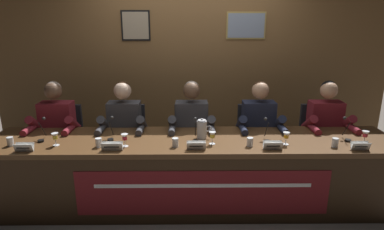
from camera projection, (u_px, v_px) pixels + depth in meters
name	position (u px, v px, depth m)	size (l,w,h in m)	color
ground_plane	(192.00, 203.00, 3.53)	(12.00, 12.00, 0.00)	#70665B
wall_back_panelled	(191.00, 63.00, 4.45)	(5.29, 0.14, 2.60)	brown
conference_table	(192.00, 164.00, 3.27)	(4.09, 0.79, 0.72)	brown
chair_far_left	(64.00, 145.00, 3.94)	(0.44, 0.44, 0.90)	black
panelist_far_left	(55.00, 128.00, 3.67)	(0.51, 0.48, 1.23)	black
nameplate_far_left	(24.00, 147.00, 3.00)	(0.17, 0.06, 0.08)	white
juice_glass_far_left	(55.00, 137.00, 3.13)	(0.06, 0.06, 0.12)	white
water_cup_far_left	(10.00, 142.00, 3.14)	(0.06, 0.06, 0.08)	silver
microphone_far_left	(42.00, 133.00, 3.26)	(0.06, 0.17, 0.22)	black
chair_left	(128.00, 145.00, 3.95)	(0.44, 0.44, 0.90)	black
panelist_left	(124.00, 128.00, 3.68)	(0.51, 0.48, 1.23)	black
nameplate_left	(112.00, 146.00, 3.02)	(0.19, 0.06, 0.08)	white
juice_glass_left	(125.00, 138.00, 3.10)	(0.06, 0.06, 0.12)	white
water_cup_left	(99.00, 143.00, 3.11)	(0.06, 0.06, 0.08)	silver
microphone_left	(111.00, 132.00, 3.29)	(0.06, 0.17, 0.22)	black
chair_center	(191.00, 144.00, 3.96)	(0.44, 0.44, 0.90)	black
panelist_center	(192.00, 128.00, 3.69)	(0.51, 0.48, 1.23)	black
nameplate_center	(196.00, 146.00, 3.04)	(0.18, 0.06, 0.08)	white
juice_glass_center	(212.00, 136.00, 3.16)	(0.06, 0.06, 0.12)	white
water_cup_center	(175.00, 143.00, 3.11)	(0.06, 0.06, 0.08)	silver
microphone_center	(195.00, 134.00, 3.25)	(0.06, 0.17, 0.22)	black
chair_right	(255.00, 144.00, 3.96)	(0.44, 0.44, 0.90)	black
panelist_right	(259.00, 128.00, 3.69)	(0.51, 0.48, 1.23)	black
nameplate_right	(273.00, 145.00, 3.04)	(0.18, 0.06, 0.08)	white
juice_glass_right	(286.00, 136.00, 3.15)	(0.06, 0.06, 0.12)	white
water_cup_right	(250.00, 142.00, 3.12)	(0.06, 0.06, 0.08)	silver
microphone_right	(267.00, 134.00, 3.25)	(0.06, 0.17, 0.22)	black
chair_far_right	(318.00, 144.00, 3.97)	(0.44, 0.44, 0.90)	black
panelist_far_right	(327.00, 127.00, 3.70)	(0.51, 0.48, 1.23)	black
nameplate_far_right	(360.00, 146.00, 3.03)	(0.17, 0.06, 0.08)	white
juice_glass_far_right	(365.00, 135.00, 3.18)	(0.06, 0.06, 0.12)	white
water_cup_far_right	(335.00, 143.00, 3.11)	(0.06, 0.06, 0.08)	silver
microphone_far_right	(347.00, 133.00, 3.28)	(0.06, 0.17, 0.22)	black
water_pitcher_central	(202.00, 129.00, 3.32)	(0.15, 0.10, 0.21)	silver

